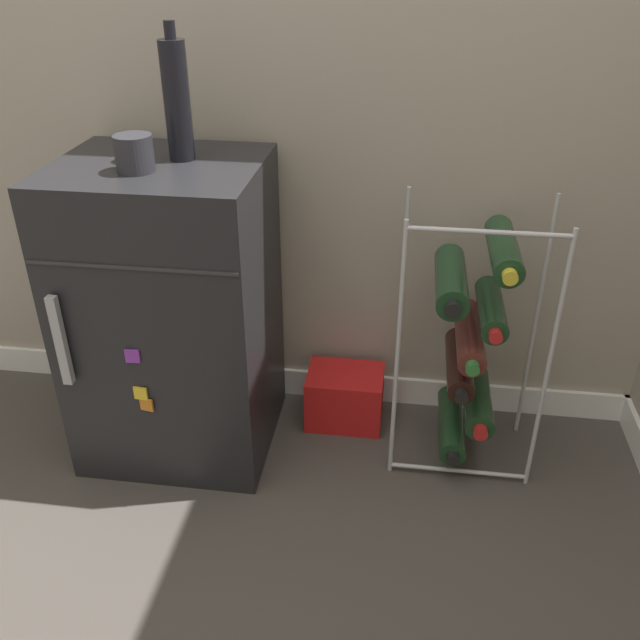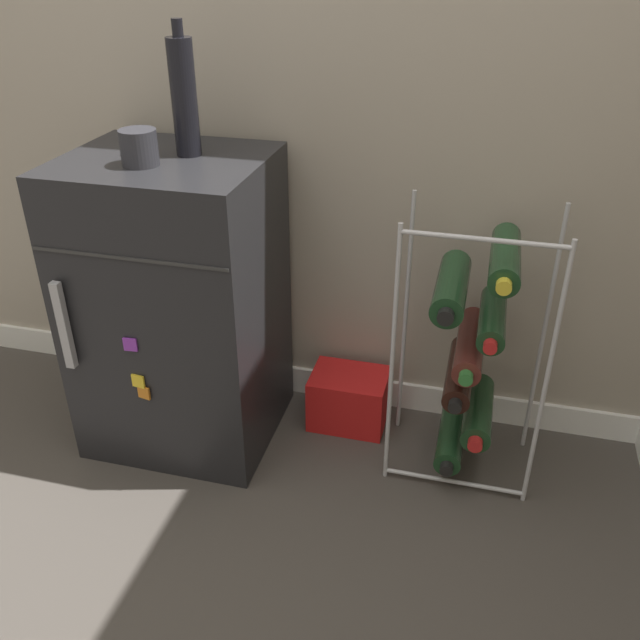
{
  "view_description": "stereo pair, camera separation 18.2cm",
  "coord_description": "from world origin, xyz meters",
  "views": [
    {
      "loc": [
        0.15,
        -1.09,
        1.32
      ],
      "look_at": [
        -0.07,
        0.48,
        0.42
      ],
      "focal_mm": 38.0,
      "sensor_mm": 36.0,
      "label": 1
    },
    {
      "loc": [
        0.33,
        -1.05,
        1.32
      ],
      "look_at": [
        -0.07,
        0.48,
        0.42
      ],
      "focal_mm": 38.0,
      "sensor_mm": 36.0,
      "label": 2
    }
  ],
  "objects": [
    {
      "name": "ground_plane",
      "position": [
        0.0,
        0.0,
        0.0
      ],
      "size": [
        14.0,
        14.0,
        0.0
      ],
      "primitive_type": "plane",
      "color": "#423D38"
    },
    {
      "name": "mini_fridge",
      "position": [
        -0.47,
        0.46,
        0.42
      ],
      "size": [
        0.51,
        0.48,
        0.84
      ],
      "color": "black",
      "rests_on": "ground_plane"
    },
    {
      "name": "wine_rack",
      "position": [
        0.33,
        0.49,
        0.38
      ],
      "size": [
        0.39,
        0.31,
        0.75
      ],
      "color": "#B2B2B7",
      "rests_on": "ground_plane"
    },
    {
      "name": "soda_box",
      "position": [
        -0.01,
        0.59,
        0.09
      ],
      "size": [
        0.23,
        0.17,
        0.17
      ],
      "color": "red",
      "rests_on": "ground_plane"
    },
    {
      "name": "fridge_top_cup",
      "position": [
        -0.49,
        0.39,
        0.88
      ],
      "size": [
        0.09,
        0.09,
        0.08
      ],
      "color": "#28282D",
      "rests_on": "mini_fridge"
    },
    {
      "name": "fridge_top_bottle",
      "position": [
        -0.41,
        0.5,
        0.98
      ],
      "size": [
        0.06,
        0.06,
        0.32
      ],
      "color": "black",
      "rests_on": "mini_fridge"
    }
  ]
}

